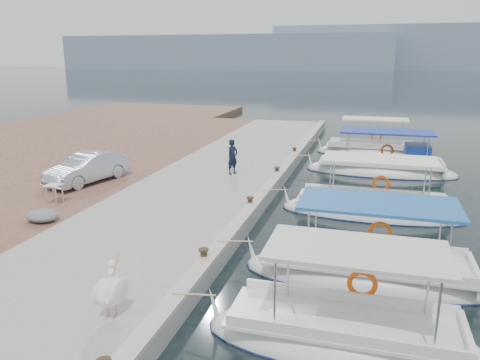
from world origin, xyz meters
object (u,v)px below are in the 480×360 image
Objects in this scene: fishing_caique_d at (382,170)px; parked_car at (87,168)px; fishing_caique_c at (371,212)px; pelican at (111,290)px; fisherman at (233,157)px; fishing_caique_b at (367,275)px; fishing_caique_e at (370,153)px; fishing_caique_a at (344,340)px.

fishing_caique_d reaches higher than parked_car.
fishing_caique_c is 4.86× the size of pelican.
fishing_caique_c is at bearing 15.57° from parked_car.
fishing_caique_b is at bearing -114.32° from fisherman.
fishing_caique_b is at bearing -89.47° from fishing_caique_e.
parked_car is at bearing 125.78° from pelican.
pelican is at bearing -103.42° from fishing_caique_e.
fishing_caique_b is (0.40, 3.25, -0.00)m from fishing_caique_a.
pelican is (-5.27, -4.20, 0.95)m from fishing_caique_b.
fishing_caique_e is (-0.16, 17.22, 0.00)m from fishing_caique_b.
fishing_caique_a is 4.22× the size of pelican.
fishing_caique_b and fishing_caique_d have the same top height.
fishing_caique_b is 0.98× the size of fishing_caique_c.
fishing_caique_d is at bearing 70.83° from pelican.
pelican is at bearing -40.45° from parked_car.
fishing_caique_e is at bearing 59.14° from parked_car.
fishing_caique_a is 3.28m from fishing_caique_b.
fishing_caique_e reaches higher than pelican.
parked_car is (-11.87, -12.03, 1.02)m from fishing_caique_e.
fishing_caique_b is 10.52m from fisherman.
pelican is at bearing -109.17° from fishing_caique_d.
fishing_caique_d is 14.55m from parked_car.
fishing_caique_a is 0.93× the size of fishing_caique_e.
fisherman is at bearing 42.54° from parked_car.
fishing_caique_b is at bearing -90.60° from fishing_caique_c.
fishing_caique_b reaches higher than parked_car.
parked_car is (-5.71, -3.13, -0.18)m from fisherman.
fisherman is (-6.38, 2.75, 1.20)m from fishing_caique_c.
fishing_caique_a is 13.06m from fisherman.
fishing_caique_b is 12.49m from fishing_caique_d.
fisherman is 0.42× the size of parked_car.
fishing_caique_d is at bearing -30.31° from fisherman.
parked_car is at bearing -149.87° from fishing_caique_d.
fishing_caique_a is at bearing -92.95° from fishing_caique_c.
fisherman reaches higher than parked_car.
fishing_caique_d is at bearing -81.77° from fishing_caique_e.
fishing_caique_c is 7.05m from fisherman.
fishing_caique_a and fishing_caique_c have the same top height.
fishing_caique_d is 17.68m from pelican.
pelican is (-4.87, -0.94, 0.94)m from fishing_caique_a.
fishing_caique_c is 0.91× the size of fishing_caique_d.
fishing_caique_d is 8.09m from fisherman.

